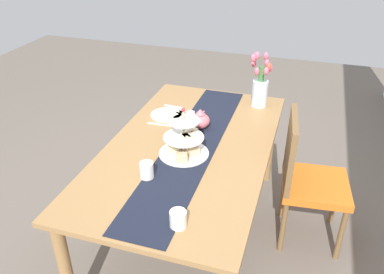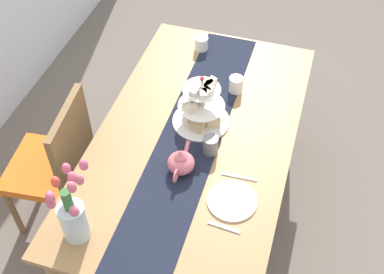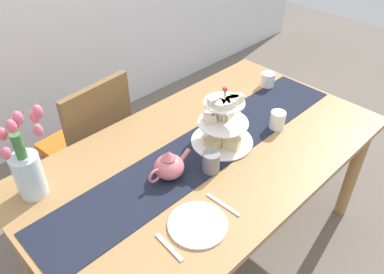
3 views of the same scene
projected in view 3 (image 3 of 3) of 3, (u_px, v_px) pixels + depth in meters
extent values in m
plane|color=#6B6056|center=(204.00, 246.00, 2.24)|extent=(8.00, 8.00, 0.00)
cube|color=#A37747|center=(207.00, 154.00, 1.81)|extent=(1.76, 0.98, 0.03)
cylinder|color=#A37747|center=(353.00, 171.00, 2.24)|extent=(0.07, 0.07, 0.69)
cylinder|color=#A37747|center=(24.00, 248.00, 1.82)|extent=(0.07, 0.07, 0.69)
cylinder|color=#A37747|center=(242.00, 114.00, 2.72)|extent=(0.07, 0.07, 0.69)
cylinder|color=brown|center=(96.00, 148.00, 2.64)|extent=(0.04, 0.04, 0.41)
cylinder|color=brown|center=(51.00, 175.00, 2.42)|extent=(0.04, 0.04, 0.41)
cylinder|color=brown|center=(132.00, 170.00, 2.46)|extent=(0.04, 0.04, 0.41)
cylinder|color=brown|center=(87.00, 202.00, 2.24)|extent=(0.04, 0.04, 0.41)
cube|color=orange|center=(85.00, 145.00, 2.30)|extent=(0.46, 0.46, 0.05)
cube|color=brown|center=(100.00, 122.00, 2.05)|extent=(0.42, 0.08, 0.45)
cube|color=black|center=(205.00, 149.00, 1.81)|extent=(1.72, 0.30, 0.00)
cylinder|color=beige|center=(223.00, 118.00, 1.77)|extent=(0.01, 0.01, 0.28)
cylinder|color=white|center=(222.00, 141.00, 1.85)|extent=(0.30, 0.30, 0.01)
cylinder|color=white|center=(223.00, 122.00, 1.78)|extent=(0.24, 0.24, 0.01)
cylinder|color=white|center=(224.00, 103.00, 1.72)|extent=(0.19, 0.19, 0.01)
cube|color=beige|center=(232.00, 127.00, 1.90)|extent=(0.08, 0.09, 0.05)
cube|color=beige|center=(214.00, 131.00, 1.87)|extent=(0.09, 0.09, 0.05)
cube|color=beige|center=(213.00, 142.00, 1.80)|extent=(0.06, 0.07, 0.05)
cube|color=beige|center=(232.00, 143.00, 1.79)|extent=(0.08, 0.09, 0.05)
cube|color=beige|center=(228.00, 115.00, 1.80)|extent=(0.06, 0.05, 0.03)
cube|color=beige|center=(223.00, 114.00, 1.80)|extent=(0.06, 0.07, 0.03)
cube|color=beige|center=(220.00, 115.00, 1.80)|extent=(0.05, 0.06, 0.03)
cube|color=silver|center=(210.00, 115.00, 1.80)|extent=(0.05, 0.06, 0.03)
cube|color=beige|center=(210.00, 120.00, 1.77)|extent=(0.07, 0.06, 0.03)
cube|color=silver|center=(214.00, 101.00, 1.69)|extent=(0.06, 0.05, 0.03)
cube|color=#EEE4CA|center=(221.00, 105.00, 1.66)|extent=(0.06, 0.05, 0.03)
cube|color=silver|center=(226.00, 104.00, 1.67)|extent=(0.06, 0.07, 0.03)
cube|color=silver|center=(229.00, 102.00, 1.68)|extent=(0.06, 0.07, 0.03)
cube|color=beige|center=(232.00, 99.00, 1.70)|extent=(0.06, 0.07, 0.03)
cube|color=beige|center=(237.00, 98.00, 1.71)|extent=(0.07, 0.06, 0.03)
sphere|color=red|center=(225.00, 89.00, 1.67)|extent=(0.02, 0.02, 0.02)
ellipsoid|color=#D66B75|center=(169.00, 167.00, 1.63)|extent=(0.13, 0.13, 0.10)
cone|color=#D66B75|center=(169.00, 155.00, 1.59)|extent=(0.06, 0.06, 0.04)
cylinder|color=#D66B75|center=(184.00, 155.00, 1.68)|extent=(0.07, 0.02, 0.06)
torus|color=#D66B75|center=(155.00, 176.00, 1.59)|extent=(0.07, 0.01, 0.07)
cylinder|color=silver|center=(29.00, 175.00, 1.53)|extent=(0.12, 0.12, 0.19)
cylinder|color=#3D7538|center=(19.00, 147.00, 1.44)|extent=(0.04, 0.04, 0.12)
ellipsoid|color=#E5607A|center=(38.00, 130.00, 1.44)|extent=(0.04, 0.04, 0.06)
ellipsoid|color=#E5607A|center=(35.00, 117.00, 1.48)|extent=(0.04, 0.04, 0.06)
ellipsoid|color=#EF4C38|center=(15.00, 123.00, 1.44)|extent=(0.04, 0.04, 0.06)
ellipsoid|color=#E5607A|center=(3.00, 134.00, 1.42)|extent=(0.04, 0.04, 0.06)
ellipsoid|color=#E5607A|center=(6.00, 153.00, 1.33)|extent=(0.04, 0.04, 0.06)
ellipsoid|color=#E5607A|center=(12.00, 126.00, 1.32)|extent=(0.04, 0.04, 0.06)
ellipsoid|color=#E5607A|center=(18.00, 118.00, 1.34)|extent=(0.04, 0.04, 0.06)
ellipsoid|color=#E5607A|center=(38.00, 112.00, 1.37)|extent=(0.04, 0.04, 0.06)
cylinder|color=white|center=(268.00, 80.00, 2.25)|extent=(0.08, 0.08, 0.08)
cylinder|color=white|center=(198.00, 224.00, 1.45)|extent=(0.23, 0.23, 0.01)
cube|color=silver|center=(169.00, 247.00, 1.37)|extent=(0.03, 0.15, 0.01)
cube|color=silver|center=(223.00, 205.00, 1.53)|extent=(0.02, 0.17, 0.01)
cylinder|color=slate|center=(211.00, 162.00, 1.66)|extent=(0.08, 0.08, 0.09)
cylinder|color=white|center=(277.00, 120.00, 1.92)|extent=(0.08, 0.08, 0.09)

